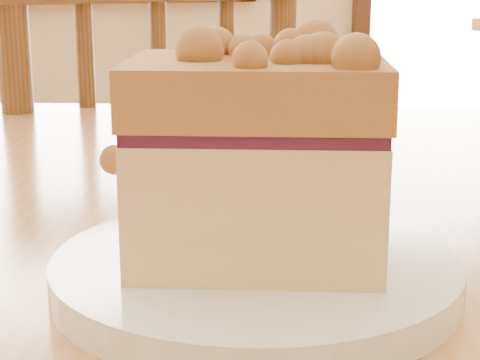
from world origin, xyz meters
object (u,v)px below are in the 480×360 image
(cafe_table_main, at_px, (169,328))
(cafe_chair_main, at_px, (126,272))
(plate, at_px, (256,274))
(cake_slice, at_px, (256,150))

(cafe_table_main, distance_m, cafe_chair_main, 0.63)
(cafe_chair_main, height_order, plate, cafe_chair_main)
(cafe_table_main, bearing_deg, cafe_chair_main, 104.52)
(cafe_chair_main, relative_size, plate, 4.50)
(cafe_chair_main, bearing_deg, cake_slice, 76.31)
(cafe_chair_main, height_order, cake_slice, cafe_chair_main)
(cafe_table_main, bearing_deg, plate, -64.60)
(cake_slice, bearing_deg, cafe_chair_main, 106.32)
(cafe_chair_main, bearing_deg, cafe_table_main, 74.09)
(plate, bearing_deg, cafe_table_main, 96.28)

